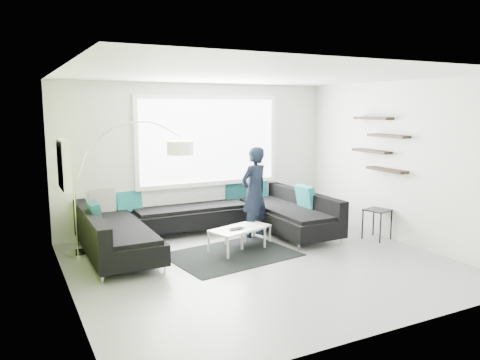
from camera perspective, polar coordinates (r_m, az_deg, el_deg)
name	(u,v)px	position (r m, az deg, el deg)	size (l,w,h in m)	color
ground	(262,263)	(7.22, 2.72, -10.12)	(5.50, 5.50, 0.00)	gray
room_shell	(258,143)	(7.05, 2.26, 4.47)	(5.54, 5.04, 2.82)	silver
sectional_sofa	(207,220)	(8.22, -4.06, -4.91)	(4.16, 2.58, 0.90)	black
rug	(232,255)	(7.61, -0.98, -9.07)	(1.95, 1.42, 0.01)	black
coffee_table	(243,236)	(7.97, 0.37, -6.87)	(1.14, 0.67, 0.37)	white
arc_lamp	(75,190)	(7.80, -19.52, -1.12)	(1.99, 0.69, 2.13)	silver
side_table	(377,224)	(8.75, 16.34, -5.21)	(0.40, 0.40, 0.55)	black
person	(254,192)	(8.48, 1.74, -1.49)	(0.69, 0.56, 1.65)	black
laptop	(238,229)	(7.64, -0.24, -6.02)	(0.31, 0.22, 0.02)	black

